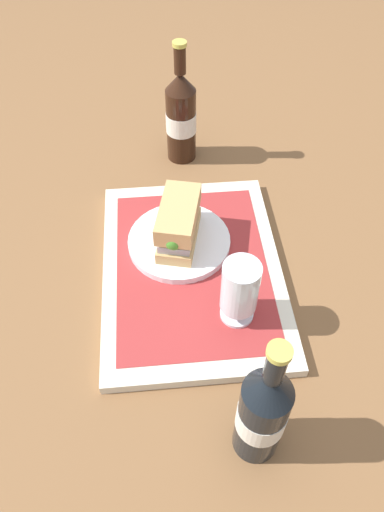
% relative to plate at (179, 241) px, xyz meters
% --- Properties ---
extents(ground_plane, '(3.00, 3.00, 0.00)m').
position_rel_plate_xyz_m(ground_plane, '(0.06, 0.02, -0.03)').
color(ground_plane, brown).
extents(tray, '(0.44, 0.32, 0.02)m').
position_rel_plate_xyz_m(tray, '(0.06, 0.02, -0.02)').
color(tray, beige).
rests_on(tray, ground_plane).
extents(placemat, '(0.38, 0.27, 0.00)m').
position_rel_plate_xyz_m(placemat, '(0.06, 0.02, -0.01)').
color(placemat, '#9E2D2D').
rests_on(placemat, tray).
extents(plate, '(0.19, 0.19, 0.01)m').
position_rel_plate_xyz_m(plate, '(0.00, 0.00, 0.00)').
color(plate, white).
rests_on(plate, placemat).
extents(sandwich, '(0.14, 0.09, 0.08)m').
position_rel_plate_xyz_m(sandwich, '(0.00, -0.00, 0.05)').
color(sandwich, tan).
rests_on(sandwich, plate).
extents(beer_glass, '(0.06, 0.06, 0.12)m').
position_rel_plate_xyz_m(beer_glass, '(0.16, 0.08, 0.06)').
color(beer_glass, silver).
rests_on(beer_glass, placemat).
extents(beer_bottle, '(0.07, 0.07, 0.27)m').
position_rel_plate_xyz_m(beer_bottle, '(0.37, 0.08, 0.08)').
color(beer_bottle, black).
rests_on(beer_bottle, ground_plane).
extents(second_bottle, '(0.07, 0.07, 0.27)m').
position_rel_plate_xyz_m(second_bottle, '(-0.29, 0.03, 0.08)').
color(second_bottle, black).
rests_on(second_bottle, ground_plane).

